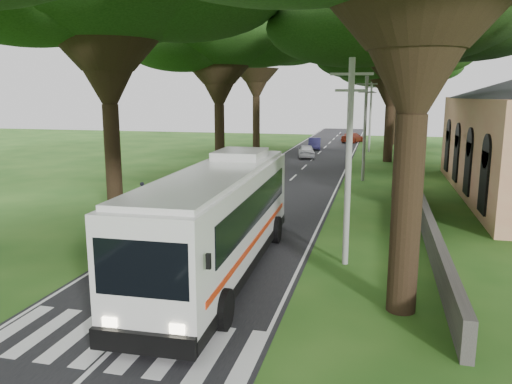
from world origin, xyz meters
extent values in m
plane|color=#1F4B15|center=(0.00, 0.00, 0.00)|extent=(140.00, 140.00, 0.00)
cube|color=black|center=(0.00, 25.00, 0.01)|extent=(8.00, 120.00, 0.04)
cube|color=silver|center=(0.00, -2.00, 0.00)|extent=(8.00, 3.00, 0.01)
cube|color=#383533|center=(9.00, 24.00, 0.60)|extent=(0.35, 50.00, 1.20)
cylinder|color=gray|center=(5.50, 6.00, 4.00)|extent=(0.24, 0.24, 8.00)
cube|color=gray|center=(5.50, 6.00, 7.40)|extent=(1.60, 0.10, 0.10)
cube|color=gray|center=(5.50, 6.00, 6.80)|extent=(1.20, 0.10, 0.10)
cylinder|color=gray|center=(5.50, 26.00, 4.00)|extent=(0.24, 0.24, 8.00)
cube|color=gray|center=(5.50, 26.00, 7.40)|extent=(1.60, 0.10, 0.10)
cube|color=gray|center=(5.50, 26.00, 6.80)|extent=(1.20, 0.10, 0.10)
cylinder|color=gray|center=(5.50, 46.00, 4.00)|extent=(0.24, 0.24, 8.00)
cube|color=gray|center=(5.50, 46.00, 7.40)|extent=(1.60, 0.10, 0.10)
cube|color=gray|center=(5.50, 46.00, 6.80)|extent=(1.20, 0.10, 0.10)
cylinder|color=black|center=(-8.00, 12.00, 3.05)|extent=(0.90, 0.90, 6.10)
cone|color=black|center=(-8.00, 12.00, 8.00)|extent=(3.20, 3.20, 3.80)
cylinder|color=black|center=(-7.50, 30.00, 2.86)|extent=(0.90, 0.90, 5.73)
cone|color=black|center=(-7.50, 30.00, 7.63)|extent=(3.20, 3.20, 3.80)
ellipsoid|color=black|center=(-7.50, 30.00, 11.73)|extent=(13.75, 13.75, 5.78)
cylinder|color=black|center=(-8.50, 48.00, 3.16)|extent=(0.90, 0.90, 6.32)
cone|color=black|center=(-8.50, 48.00, 8.22)|extent=(3.20, 3.20, 3.80)
ellipsoid|color=black|center=(-8.50, 48.00, 13.05)|extent=(15.10, 15.10, 6.34)
cylinder|color=black|center=(7.50, 2.00, 3.05)|extent=(0.90, 0.90, 6.10)
cone|color=black|center=(7.50, 2.00, 8.00)|extent=(3.20, 3.20, 3.80)
cylinder|color=black|center=(8.00, 20.00, 2.85)|extent=(0.90, 0.90, 5.70)
cone|color=black|center=(8.00, 20.00, 7.60)|extent=(3.20, 3.20, 3.80)
ellipsoid|color=black|center=(8.00, 20.00, 11.67)|extent=(15.25, 15.25, 6.41)
cylinder|color=black|center=(7.50, 38.00, 2.73)|extent=(0.90, 0.90, 5.45)
cone|color=black|center=(7.50, 38.00, 7.35)|extent=(3.20, 3.20, 3.80)
ellipsoid|color=black|center=(7.50, 38.00, 11.12)|extent=(13.16, 13.16, 5.53)
cylinder|color=black|center=(8.50, 56.00, 2.66)|extent=(0.90, 0.90, 5.32)
cone|color=black|center=(8.50, 56.00, 7.22)|extent=(3.20, 3.20, 3.80)
ellipsoid|color=black|center=(8.50, 56.00, 10.82)|extent=(14.04, 14.04, 5.90)
cube|color=silver|center=(0.95, 3.84, 2.15)|extent=(3.18, 13.48, 3.30)
cube|color=black|center=(0.94, 4.17, 2.63)|extent=(3.17, 11.03, 1.23)
cube|color=black|center=(0.95, 3.84, 0.56)|extent=(3.22, 13.53, 0.39)
cube|color=red|center=(0.95, 3.84, 1.40)|extent=(3.19, 12.15, 0.20)
cube|color=silver|center=(0.95, 3.84, 3.87)|extent=(2.94, 12.81, 0.20)
cylinder|color=black|center=(-0.32, -0.67, 0.61)|extent=(0.43, 1.24, 1.23)
cylinder|color=black|center=(2.48, -0.59, 0.61)|extent=(0.43, 1.24, 1.23)
cylinder|color=black|center=(-0.57, 8.04, 0.61)|extent=(0.43, 1.24, 1.23)
cylinder|color=black|center=(2.22, 8.12, 0.61)|extent=(0.43, 1.24, 1.23)
imported|color=silver|center=(-0.80, 38.88, 0.74)|extent=(2.38, 4.38, 1.41)
imported|color=navy|center=(-1.02, 47.37, 0.71)|extent=(1.92, 4.30, 1.37)
imported|color=maroon|center=(3.00, 57.24, 0.71)|extent=(3.39, 5.09, 1.37)
imported|color=black|center=(-6.98, 13.48, 0.75)|extent=(0.50, 0.63, 1.50)
camera|label=1|loc=(6.60, -13.31, 6.68)|focal=35.00mm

